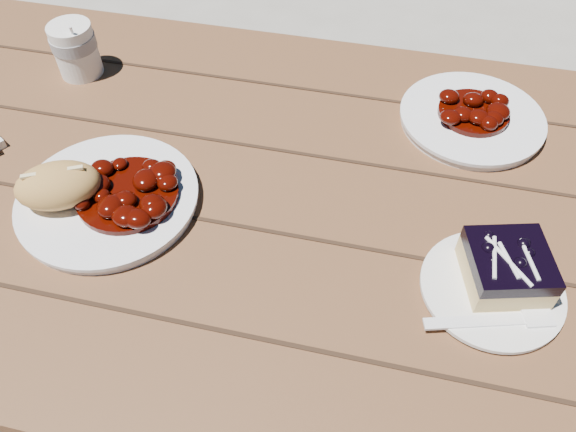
% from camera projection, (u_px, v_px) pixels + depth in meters
% --- Properties ---
extents(ground, '(60.00, 60.00, 0.00)m').
position_uv_depth(ground, '(233.00, 384.00, 1.41)').
color(ground, '#9A958B').
rests_on(ground, ground).
extents(picnic_table, '(2.00, 1.55, 0.75)m').
position_uv_depth(picnic_table, '(207.00, 241.00, 0.96)').
color(picnic_table, '#56341E').
rests_on(picnic_table, ground).
extents(main_plate, '(0.25, 0.25, 0.02)m').
position_uv_depth(main_plate, '(109.00, 200.00, 0.79)').
color(main_plate, white).
rests_on(main_plate, picnic_table).
extents(goulash_stew, '(0.14, 0.14, 0.04)m').
position_uv_depth(goulash_stew, '(125.00, 187.00, 0.77)').
color(goulash_stew, '#3A0702').
rests_on(goulash_stew, main_plate).
extents(bread_roll, '(0.14, 0.12, 0.06)m').
position_uv_depth(bread_roll, '(58.00, 185.00, 0.76)').
color(bread_roll, tan).
rests_on(bread_roll, main_plate).
extents(dessert_plate, '(0.17, 0.17, 0.01)m').
position_uv_depth(dessert_plate, '(491.00, 290.00, 0.70)').
color(dessert_plate, white).
rests_on(dessert_plate, picnic_table).
extents(blueberry_cake, '(0.12, 0.12, 0.05)m').
position_uv_depth(blueberry_cake, '(507.00, 267.00, 0.69)').
color(blueberry_cake, '#F1D183').
rests_on(blueberry_cake, dessert_plate).
extents(fork_dessert, '(0.16, 0.07, 0.00)m').
position_uv_depth(fork_dessert, '(476.00, 321.00, 0.66)').
color(fork_dessert, white).
rests_on(fork_dessert, dessert_plate).
extents(coffee_cup, '(0.07, 0.07, 0.09)m').
position_uv_depth(coffee_cup, '(76.00, 50.00, 0.97)').
color(coffee_cup, white).
rests_on(coffee_cup, picnic_table).
extents(second_plate, '(0.23, 0.23, 0.02)m').
position_uv_depth(second_plate, '(471.00, 119.00, 0.91)').
color(second_plate, white).
rests_on(second_plate, picnic_table).
extents(second_stew, '(0.11, 0.11, 0.04)m').
position_uv_depth(second_stew, '(476.00, 105.00, 0.89)').
color(second_stew, '#3A0702').
rests_on(second_stew, second_plate).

